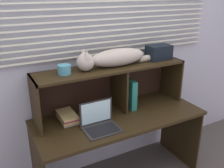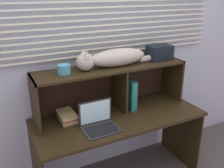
{
  "view_description": "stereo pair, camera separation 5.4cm",
  "coord_description": "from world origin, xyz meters",
  "views": [
    {
      "loc": [
        -1.07,
        -1.66,
        1.89
      ],
      "look_at": [
        0.0,
        0.33,
        1.03
      ],
      "focal_mm": 40.09,
      "sensor_mm": 36.0,
      "label": 1
    },
    {
      "loc": [
        -1.02,
        -1.68,
        1.89
      ],
      "look_at": [
        0.0,
        0.33,
        1.03
      ],
      "focal_mm": 40.09,
      "sensor_mm": 36.0,
      "label": 2
    }
  ],
  "objects": [
    {
      "name": "binder_upright",
      "position": [
        0.18,
        0.33,
        0.9
      ],
      "size": [
        0.06,
        0.27,
        0.3
      ],
      "primitive_type": "cube",
      "color": "#227769",
      "rests_on": "desk"
    },
    {
      "name": "laptop",
      "position": [
        -0.26,
        0.07,
        0.8
      ],
      "size": [
        0.31,
        0.24,
        0.23
      ],
      "color": "#272727",
      "rests_on": "desk"
    },
    {
      "name": "cat",
      "position": [
        0.02,
        0.33,
        1.28
      ],
      "size": [
        0.97,
        0.18,
        0.2
      ],
      "color": "#B3A89B",
      "rests_on": "hutch_shelf_unit"
    },
    {
      "name": "book_stack",
      "position": [
        -0.47,
        0.33,
        0.79
      ],
      "size": [
        0.15,
        0.26,
        0.07
      ],
      "color": "tan",
      "rests_on": "desk"
    },
    {
      "name": "back_panel_with_blinds",
      "position": [
        0.0,
        0.55,
        1.26
      ],
      "size": [
        4.4,
        0.08,
        2.5
      ],
      "color": "#ADB2C2",
      "rests_on": "ground"
    },
    {
      "name": "storage_box",
      "position": [
        0.55,
        0.33,
        1.28
      ],
      "size": [
        0.25,
        0.15,
        0.15
      ],
      "primitive_type": "cube",
      "color": "black",
      "rests_on": "hutch_shelf_unit"
    },
    {
      "name": "desk",
      "position": [
        0.0,
        0.17,
        0.61
      ],
      "size": [
        1.62,
        0.67,
        0.75
      ],
      "color": "black",
      "rests_on": "ground"
    },
    {
      "name": "small_basket",
      "position": [
        -0.46,
        0.33,
        1.24
      ],
      "size": [
        0.11,
        0.11,
        0.08
      ],
      "primitive_type": "cylinder",
      "color": "teal",
      "rests_on": "hutch_shelf_unit"
    },
    {
      "name": "hutch_shelf_unit",
      "position": [
        0.01,
        0.36,
        1.07
      ],
      "size": [
        1.5,
        0.35,
        0.45
      ],
      "color": "black",
      "rests_on": "desk"
    }
  ]
}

